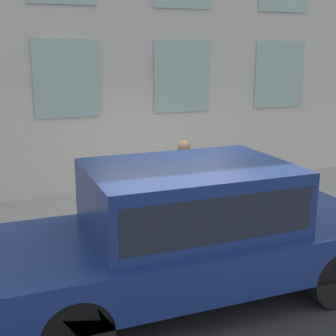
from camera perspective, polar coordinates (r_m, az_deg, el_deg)
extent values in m
plane|color=#2D2D30|center=(7.77, 1.56, -9.58)|extent=(80.00, 80.00, 0.00)
cube|color=#9E9B93|center=(9.02, -2.07, -5.59)|extent=(2.94, 60.00, 0.17)
cube|color=beige|center=(10.07, -5.46, 18.16)|extent=(0.30, 40.00, 7.70)
cube|color=#9EBCB2|center=(11.51, 13.44, 11.02)|extent=(0.03, 1.31, 1.53)
cube|color=#9EBCB2|center=(10.31, 1.75, 11.08)|extent=(0.03, 1.31, 1.53)
cube|color=#9EBCB2|center=(9.62, -12.25, 10.57)|extent=(0.03, 1.31, 1.53)
cylinder|color=gold|center=(7.96, -2.03, -7.51)|extent=(0.27, 0.27, 0.04)
cylinder|color=gold|center=(7.86, -2.05, -5.60)|extent=(0.20, 0.20, 0.60)
sphere|color=#A4891E|center=(7.77, -2.07, -3.51)|extent=(0.21, 0.21, 0.21)
cylinder|color=black|center=(7.75, -2.07, -3.06)|extent=(0.07, 0.07, 0.08)
cylinder|color=gold|center=(7.89, -1.02, -4.98)|extent=(0.09, 0.10, 0.09)
cylinder|color=gold|center=(7.79, -3.10, -5.23)|extent=(0.09, 0.10, 0.09)
cylinder|color=#998466|center=(8.29, 2.12, -4.20)|extent=(0.10, 0.10, 0.70)
cylinder|color=#998466|center=(8.42, 1.73, -3.92)|extent=(0.10, 0.10, 0.70)
cube|color=red|center=(8.19, 1.96, 0.00)|extent=(0.19, 0.13, 0.52)
cylinder|color=red|center=(8.06, 2.34, -0.13)|extent=(0.08, 0.08, 0.50)
cylinder|color=red|center=(8.30, 1.60, 0.30)|extent=(0.08, 0.08, 0.50)
sphere|color=#8C6647|center=(8.10, 1.98, 2.59)|extent=(0.23, 0.23, 0.23)
cylinder|color=black|center=(5.06, -11.08, -18.99)|extent=(0.24, 0.76, 0.76)
cylinder|color=black|center=(6.63, -13.95, -10.79)|extent=(0.24, 0.76, 0.76)
cylinder|color=black|center=(6.34, 19.74, -12.41)|extent=(0.24, 0.76, 0.76)
cylinder|color=black|center=(7.65, 10.93, -7.19)|extent=(0.24, 0.76, 0.76)
cube|color=navy|center=(6.10, 2.48, -9.70)|extent=(2.04, 5.21, 0.56)
cube|color=navy|center=(5.85, 2.56, -3.52)|extent=(1.79, 2.50, 0.81)
cube|color=#1E232D|center=(5.85, 2.56, -3.52)|extent=(1.80, 2.30, 0.52)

